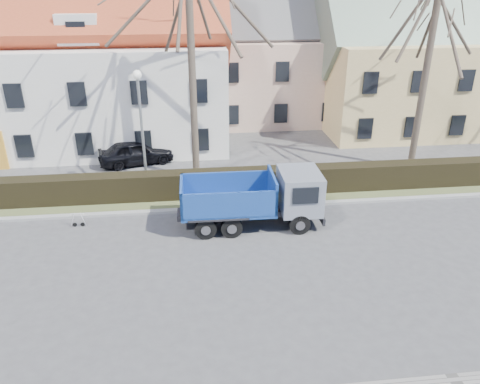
{
  "coord_description": "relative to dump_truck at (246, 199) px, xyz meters",
  "views": [
    {
      "loc": [
        -2.3,
        -14.69,
        9.9
      ],
      "look_at": [
        -0.28,
        2.99,
        1.6
      ],
      "focal_mm": 35.0,
      "sensor_mm": 36.0,
      "label": 1
    }
  ],
  "objects": [
    {
      "name": "ground",
      "position": [
        0.01,
        -2.98,
        -1.25
      ],
      "size": [
        120.0,
        120.0,
        0.0
      ],
      "primitive_type": "plane",
      "color": "#424244"
    },
    {
      "name": "curb_far",
      "position": [
        0.01,
        1.62,
        -1.19
      ],
      "size": [
        80.0,
        0.3,
        0.12
      ],
      "primitive_type": "cube",
      "color": "gray",
      "rests_on": "ground"
    },
    {
      "name": "grass_strip",
      "position": [
        0.01,
        3.22,
        -1.2
      ],
      "size": [
        80.0,
        3.0,
        0.1
      ],
      "primitive_type": "cube",
      "color": "#4B5530",
      "rests_on": "ground"
    },
    {
      "name": "hedge",
      "position": [
        0.01,
        3.02,
        -0.6
      ],
      "size": [
        60.0,
        0.9,
        1.3
      ],
      "primitive_type": "cube",
      "color": "black",
      "rests_on": "ground"
    },
    {
      "name": "building_white",
      "position": [
        -12.99,
        13.02,
        3.5
      ],
      "size": [
        26.8,
        10.8,
        9.5
      ],
      "primitive_type": null,
      "color": "silver",
      "rests_on": "ground"
    },
    {
      "name": "building_pink",
      "position": [
        4.01,
        17.02,
        2.75
      ],
      "size": [
        10.8,
        8.8,
        8.0
      ],
      "primitive_type": null,
      "color": "#CFA792",
      "rests_on": "ground"
    },
    {
      "name": "building_yellow",
      "position": [
        16.01,
        14.02,
        3.0
      ],
      "size": [
        18.8,
        10.8,
        8.5
      ],
      "primitive_type": null,
      "color": "#D7BA76",
      "rests_on": "ground"
    },
    {
      "name": "tree_1",
      "position": [
        -1.99,
        5.52,
        5.08
      ],
      "size": [
        9.2,
        9.2,
        12.65
      ],
      "primitive_type": null,
      "color": "#493D32",
      "rests_on": "ground"
    },
    {
      "name": "tree_2",
      "position": [
        10.01,
        5.52,
        4.25
      ],
      "size": [
        8.0,
        8.0,
        11.0
      ],
      "primitive_type": null,
      "color": "#493D32",
      "rests_on": "ground"
    },
    {
      "name": "dump_truck",
      "position": [
        0.0,
        0.0,
        0.0
      ],
      "size": [
        6.26,
        2.39,
        2.49
      ],
      "primitive_type": null,
      "rotation": [
        0.0,
        0.0,
        -0.01
      ],
      "color": "navy",
      "rests_on": "ground"
    },
    {
      "name": "streetlight",
      "position": [
        -4.48,
        4.02,
        1.8
      ],
      "size": [
        0.48,
        0.48,
        6.09
      ],
      "primitive_type": null,
      "color": "gray",
      "rests_on": "ground"
    },
    {
      "name": "cart_frame",
      "position": [
        -7.44,
        0.73,
        -0.89
      ],
      "size": [
        0.8,
        0.48,
        0.71
      ],
      "primitive_type": null,
      "rotation": [
        0.0,
        0.0,
        -0.04
      ],
      "color": "silver",
      "rests_on": "ground"
    },
    {
      "name": "parked_car_a",
      "position": [
        -5.33,
        7.97,
        -0.53
      ],
      "size": [
        4.5,
        2.75,
        1.43
      ],
      "primitive_type": "imported",
      "rotation": [
        0.0,
        0.0,
        1.84
      ],
      "color": "black",
      "rests_on": "ground"
    }
  ]
}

